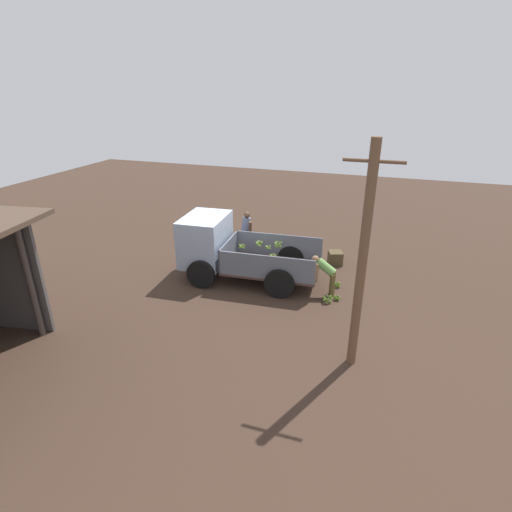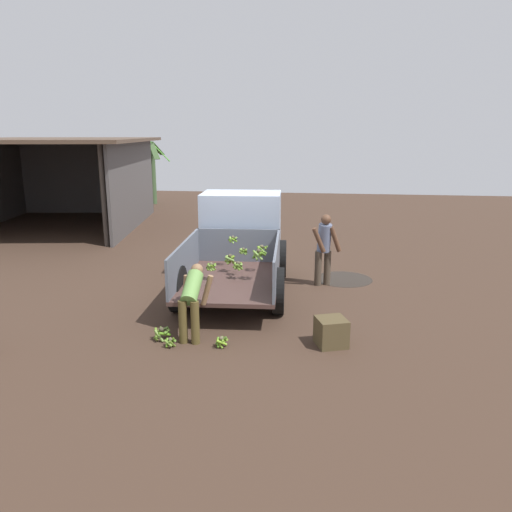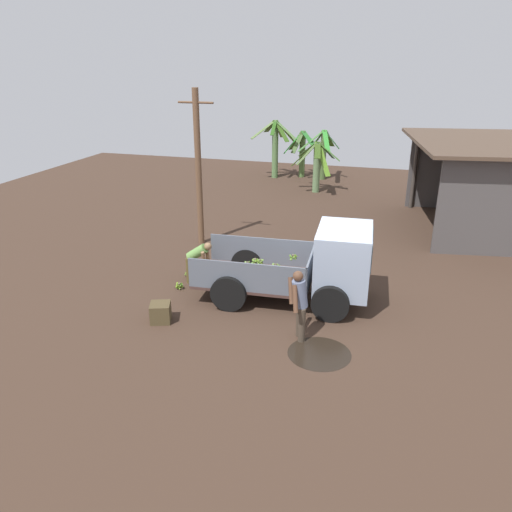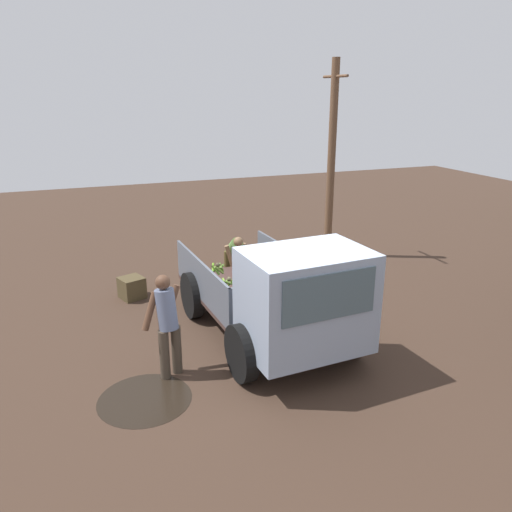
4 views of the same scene
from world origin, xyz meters
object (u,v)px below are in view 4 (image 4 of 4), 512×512
Objects in this scene: utility_pole at (331,160)px; wooden_crate_0 at (132,288)px; person_worker_loading at (234,254)px; banana_bunch_on_ground_1 at (252,273)px; person_foreground_visitor at (167,321)px; cargo_truck at (290,300)px; banana_bunch_on_ground_0 at (240,272)px; banana_bunch_on_ground_2 at (208,278)px.

utility_pole is 10.78× the size of wooden_crate_0.
person_worker_loading is 3.79× the size of banana_bunch_on_ground_1.
wooden_crate_0 is at bearing -78.11° from utility_pole.
wooden_crate_0 is (0.18, -2.89, 0.10)m from banana_bunch_on_ground_1.
wooden_crate_0 is at bearing -86.52° from banana_bunch_on_ground_1.
person_worker_loading is at bearing -56.74° from person_foreground_visitor.
person_worker_loading is at bearing 172.99° from cargo_truck.
banana_bunch_on_ground_0 is at bearing 148.67° from person_worker_loading.
utility_pole is 23.76× the size of banana_bunch_on_ground_0.
banana_bunch_on_ground_0 is 2.69m from wooden_crate_0.
utility_pole reaches higher than banana_bunch_on_ground_0.
cargo_truck reaches higher than banana_bunch_on_ground_1.
person_worker_loading is 0.91m from banana_bunch_on_ground_2.
cargo_truck is at bearing 5.03° from banana_bunch_on_ground_2.
cargo_truck is 6.00m from utility_pole.
banana_bunch_on_ground_1 is at bearing 41.54° from banana_bunch_on_ground_0.
person_foreground_visitor reaches higher than banana_bunch_on_ground_0.
cargo_truck is 4.05m from banana_bunch_on_ground_2.
banana_bunch_on_ground_2 is (-3.71, 1.66, -0.83)m from person_foreground_visitor.
person_worker_loading is (-3.40, 2.23, -0.19)m from person_foreground_visitor.
utility_pole reaches higher than person_worker_loading.
banana_bunch_on_ground_0 is (-4.03, 0.50, -0.98)m from cargo_truck.
banana_bunch_on_ground_0 is at bearing -56.69° from person_foreground_visitor.
banana_bunch_on_ground_1 is (-3.56, 2.74, -0.80)m from person_foreground_visitor.
cargo_truck is 3.95m from banana_bunch_on_ground_1.
cargo_truck reaches higher than person_worker_loading.
person_foreground_visitor is (4.54, -5.33, -1.69)m from utility_pole.
cargo_truck is 3.69× the size of person_worker_loading.
banana_bunch_on_ground_1 is (-0.17, 0.51, -0.61)m from person_worker_loading.
wooden_crate_0 is (-3.59, -2.15, -0.84)m from cargo_truck.
banana_bunch_on_ground_0 is at bearing 97.56° from banana_bunch_on_ground_2.
cargo_truck is 18.90× the size of banana_bunch_on_ground_2.
banana_bunch_on_ground_1 is 1.35× the size of banana_bunch_on_ground_2.
person_worker_loading reaches higher than banana_bunch_on_ground_0.
person_worker_loading is 5.12× the size of banana_bunch_on_ground_2.
banana_bunch_on_ground_2 is at bearing -82.44° from banana_bunch_on_ground_0.
person_worker_loading is 0.81m from banana_bunch_on_ground_1.
banana_bunch_on_ground_0 is (-3.83, 2.51, -0.84)m from person_foreground_visitor.
banana_bunch_on_ground_1 is 2.89m from wooden_crate_0.
person_worker_loading reaches higher than wooden_crate_0.
person_foreground_visitor is 7.79× the size of banana_bunch_on_ground_0.
cargo_truck is at bearing -7.07° from banana_bunch_on_ground_0.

